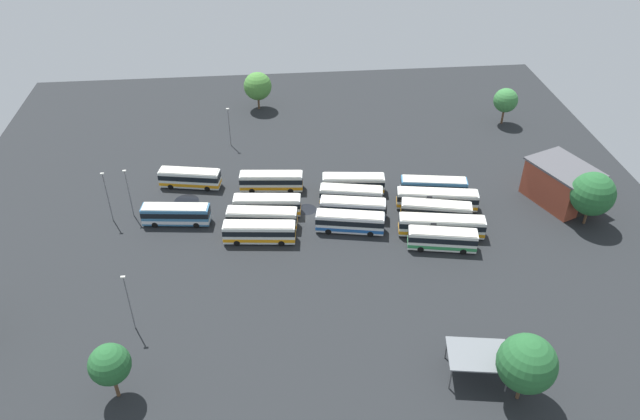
# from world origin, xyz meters

# --- Properties ---
(ground_plane) EXTENTS (119.93, 119.93, 0.00)m
(ground_plane) POSITION_xyz_m (0.00, 0.00, 0.00)
(ground_plane) COLOR black
(bus_row0_slot1) EXTENTS (11.10, 3.75, 3.38)m
(bus_row0_slot1) POSITION_xyz_m (-21.40, -0.18, 1.79)
(bus_row0_slot1) COLOR teal
(bus_row0_slot1) RESTS_ON ground_plane
(bus_row0_slot4) EXTENTS (10.95, 4.52, 3.38)m
(bus_row0_slot4) POSITION_xyz_m (-20.03, 10.70, 1.79)
(bus_row0_slot4) COLOR silver
(bus_row0_slot4) RESTS_ON ground_plane
(bus_row1_slot0) EXTENTS (11.40, 3.70, 3.38)m
(bus_row1_slot0) POSITION_xyz_m (-8.06, -6.19, 1.79)
(bus_row1_slot0) COLOR silver
(bus_row1_slot0) RESTS_ON ground_plane
(bus_row1_slot1) EXTENTS (11.49, 4.04, 3.38)m
(bus_row1_slot1) POSITION_xyz_m (-7.57, -2.48, 1.79)
(bus_row1_slot1) COLOR silver
(bus_row1_slot1) RESTS_ON ground_plane
(bus_row1_slot2) EXTENTS (11.26, 3.65, 3.38)m
(bus_row1_slot2) POSITION_xyz_m (-6.66, 1.13, 1.79)
(bus_row1_slot2) COLOR silver
(bus_row1_slot2) RESTS_ON ground_plane
(bus_row1_slot4) EXTENTS (11.15, 3.56, 3.38)m
(bus_row1_slot4) POSITION_xyz_m (-5.75, 8.34, 1.79)
(bus_row1_slot4) COLOR silver
(bus_row1_slot4) RESTS_ON ground_plane
(bus_row2_slot1) EXTENTS (11.11, 4.58, 3.38)m
(bus_row2_slot1) POSITION_xyz_m (6.33, -4.91, 1.79)
(bus_row2_slot1) COLOR silver
(bus_row2_slot1) RESTS_ON ground_plane
(bus_row2_slot2) EXTENTS (10.95, 4.46, 3.38)m
(bus_row2_slot2) POSITION_xyz_m (7.30, -1.15, 1.79)
(bus_row2_slot2) COLOR silver
(bus_row2_slot2) RESTS_ON ground_plane
(bus_row2_slot3) EXTENTS (10.81, 4.48, 3.38)m
(bus_row2_slot3) POSITION_xyz_m (7.53, 2.53, 1.79)
(bus_row2_slot3) COLOR silver
(bus_row2_slot3) RESTS_ON ground_plane
(bus_row2_slot4) EXTENTS (10.96, 3.67, 3.38)m
(bus_row2_slot4) POSITION_xyz_m (8.42, 6.26, 1.79)
(bus_row2_slot4) COLOR silver
(bus_row2_slot4) RESTS_ON ground_plane
(bus_row3_slot0) EXTENTS (10.74, 4.46, 3.38)m
(bus_row3_slot0) POSITION_xyz_m (19.80, -10.66, 1.79)
(bus_row3_slot0) COLOR silver
(bus_row3_slot0) RESTS_ON ground_plane
(bus_row3_slot1) EXTENTS (13.66, 4.70, 3.38)m
(bus_row3_slot1) POSITION_xyz_m (20.52, -7.28, 1.79)
(bus_row3_slot1) COLOR silver
(bus_row3_slot1) RESTS_ON ground_plane
(bus_row3_slot2) EXTENTS (11.59, 4.96, 3.38)m
(bus_row3_slot2) POSITION_xyz_m (20.66, -3.32, 1.79)
(bus_row3_slot2) COLOR silver
(bus_row3_slot2) RESTS_ON ground_plane
(bus_row3_slot3) EXTENTS (13.67, 4.76, 3.38)m
(bus_row3_slot3) POSITION_xyz_m (21.67, 0.09, 1.79)
(bus_row3_slot3) COLOR silver
(bus_row3_slot3) RESTS_ON ground_plane
(bus_row3_slot4) EXTENTS (11.55, 4.30, 3.38)m
(bus_row3_slot4) POSITION_xyz_m (22.05, 3.82, 1.79)
(bus_row3_slot4) COLOR teal
(bus_row3_slot4) RESTS_ON ground_plane
(depot_building) EXTENTS (11.73, 13.38, 6.86)m
(depot_building) POSITION_xyz_m (42.96, 0.26, 3.45)
(depot_building) COLOR #99422D
(depot_building) RESTS_ON ground_plane
(maintenance_shelter) EXTENTS (7.94, 6.37, 3.57)m
(maintenance_shelter) POSITION_xyz_m (17.56, -35.02, 3.35)
(maintenance_shelter) COLOR slate
(maintenance_shelter) RESTS_ON ground_plane
(lamp_post_mid_lot) EXTENTS (0.56, 0.28, 8.80)m
(lamp_post_mid_lot) POSITION_xyz_m (-28.83, 2.68, 4.82)
(lamp_post_mid_lot) COLOR slate
(lamp_post_mid_lot) RESTS_ON ground_plane
(lamp_post_near_entrance) EXTENTS (0.56, 0.28, 9.03)m
(lamp_post_near_entrance) POSITION_xyz_m (-24.79, -23.23, 4.94)
(lamp_post_near_entrance) COLOR slate
(lamp_post_near_entrance) RESTS_ON ground_plane
(lamp_post_by_building) EXTENTS (0.56, 0.28, 8.02)m
(lamp_post_by_building) POSITION_xyz_m (-13.28, 25.02, 4.42)
(lamp_post_by_building) COLOR slate
(lamp_post_by_building) RESTS_ON ground_plane
(lamp_post_far_corner) EXTENTS (0.56, 0.28, 9.16)m
(lamp_post_far_corner) POSITION_xyz_m (-31.99, 1.60, 5.00)
(lamp_post_far_corner) COLOR slate
(lamp_post_far_corner) RESTS_ON ground_plane
(tree_north_edge) EXTENTS (7.02, 7.02, 9.27)m
(tree_north_edge) POSITION_xyz_m (44.69, -6.49, 5.76)
(tree_north_edge) COLOR brown
(tree_north_edge) RESTS_ON ground_plane
(tree_east_edge) EXTENTS (4.95, 4.95, 7.73)m
(tree_east_edge) POSITION_xyz_m (43.13, 29.13, 5.23)
(tree_east_edge) COLOR brown
(tree_east_edge) RESTS_ON ground_plane
(tree_northeast) EXTENTS (4.84, 4.84, 7.86)m
(tree_northeast) POSITION_xyz_m (-25.12, -34.11, 5.42)
(tree_northeast) COLOR brown
(tree_northeast) RESTS_ON ground_plane
(tree_west_edge) EXTENTS (6.80, 6.80, 9.38)m
(tree_west_edge) POSITION_xyz_m (21.56, -38.90, 5.97)
(tree_west_edge) COLOR brown
(tree_west_edge) RESTS_ON ground_plane
(tree_south_edge) EXTENTS (5.98, 5.98, 8.27)m
(tree_south_edge) POSITION_xyz_m (-7.53, 40.99, 5.27)
(tree_south_edge) COLOR brown
(tree_south_edge) RESTS_ON ground_plane
(puddle_centre_drain) EXTENTS (3.31, 3.31, 0.01)m
(puddle_centre_drain) POSITION_xyz_m (-0.10, 1.68, 0.00)
(puddle_centre_drain) COLOR black
(puddle_centre_drain) RESTS_ON ground_plane
(puddle_between_rows) EXTENTS (4.23, 4.23, 0.01)m
(puddle_between_rows) POSITION_xyz_m (-20.47, 6.16, 0.00)
(puddle_between_rows) COLOR black
(puddle_between_rows) RESTS_ON ground_plane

